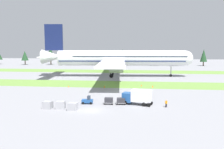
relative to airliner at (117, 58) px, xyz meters
The scene contains 17 objects.
ground_plane 57.53m from the airliner, 90.27° to the right, with size 400.00×400.00×0.00m, color gray.
grass_strip_near 22.93m from the airliner, 90.73° to the right, with size 320.00×15.54×0.01m, color olive.
grass_strip_far 23.22m from the airliner, 90.72° to the left, with size 320.00×15.54×0.01m, color olive.
airliner is the anchor object (origin of this frame).
baggage_tug 51.79m from the airliner, 92.59° to the right, with size 2.65×1.41×1.97m.
cargo_dolly_lead 51.59m from the airliner, 86.96° to the right, with size 2.26×1.59×1.55m.
cargo_dolly_second 51.70m from the airliner, 83.72° to the right, with size 2.26×1.59×1.55m.
catering_truck 51.98m from the airliner, 79.43° to the right, with size 7.32×4.17×3.58m.
ground_crew_marshaller 55.24m from the airliner, 73.12° to the right, with size 0.53×0.36×1.74m.
uld_container_0 57.71m from the airliner, 94.36° to the right, with size 2.00×1.60×1.62m, color #A3A3A8.
uld_container_1 57.80m from the airliner, 100.22° to the right, with size 2.00×1.60×1.62m, color #A3A3A8.
uld_container_2 57.09m from the airliner, 97.44° to the right, with size 2.00×1.60×1.61m, color #A3A3A8.
taxiway_marker_0 33.12m from the airliner, 114.77° to the right, with size 0.44×0.44×0.52m, color orange.
taxiway_marker_1 29.55m from the airliner, 93.03° to the right, with size 0.44×0.44×0.64m, color orange.
taxiway_marker_2 31.18m from the airliner, 61.61° to the right, with size 0.44×0.44×0.69m, color orange.
taxiway_marker_3 27.94m from the airliner, 66.47° to the right, with size 0.44×0.44×0.55m, color orange.
distant_tree_line 61.94m from the airliner, 89.36° to the left, with size 190.44×10.85×12.89m.
Camera 1 is at (9.86, -49.40, 13.82)m, focal length 38.69 mm.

